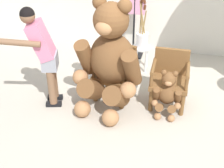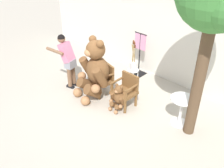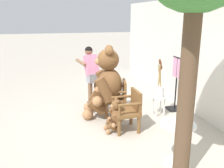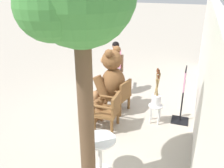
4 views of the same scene
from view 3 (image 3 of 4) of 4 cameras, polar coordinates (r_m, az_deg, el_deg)
The scene contains 11 objects.
ground_plane at distance 5.70m, azimuth -1.97°, elevation -9.02°, with size 60.00×60.00×0.00m, color #B2A899.
back_wall at distance 6.25m, azimuth 20.00°, elevation 5.70°, with size 10.00×0.16×2.80m, color silver.
wooden_chair_left at distance 6.00m, azimuth 1.23°, elevation -2.98°, with size 0.66×0.63×0.86m.
wooden_chair_right at distance 5.25m, azimuth 3.78°, elevation -5.76°, with size 0.56×0.52×0.86m.
teddy_bear_large at distance 5.86m, azimuth -1.37°, elevation 0.29°, with size 1.05×1.05×1.69m.
teddy_bear_small at distance 5.21m, azimuth 0.82°, elevation -7.20°, with size 0.43×0.40×0.72m.
person_visitor at distance 6.71m, azimuth -4.72°, elevation 3.02°, with size 0.71×0.61×1.56m.
white_stool at distance 6.14m, azimuth 10.66°, elevation -3.87°, with size 0.34×0.34×0.46m.
brush_bucket at distance 6.05m, azimuth 10.79°, elevation -1.21°, with size 0.22×0.22×0.92m.
round_side_table at distance 4.21m, azimuth 14.66°, elevation -12.13°, with size 0.56×0.56×0.72m.
clothing_display_stand at distance 6.51m, azimuth 14.48°, elevation 0.37°, with size 0.44×0.40×1.36m.
Camera 3 is at (5.06, -1.14, 2.36)m, focal length 40.00 mm.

